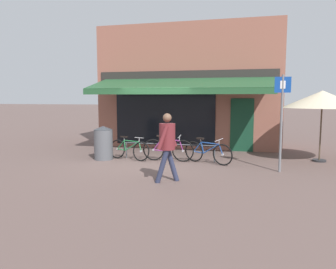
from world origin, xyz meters
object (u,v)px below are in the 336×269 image
at_px(bicycle_blue, 208,152).
at_px(pedestrian_adult, 167,141).
at_px(cafe_parasol, 322,99).
at_px(parking_sign, 282,114).
at_px(litter_bin, 103,143).
at_px(bicycle_purple, 168,150).
at_px(bicycle_green, 129,149).

relative_size(bicycle_blue, pedestrian_adult, 0.94).
bearing_deg(cafe_parasol, bicycle_blue, -160.01).
relative_size(pedestrian_adult, parking_sign, 0.64).
bearing_deg(parking_sign, bicycle_blue, 162.88).
bearing_deg(litter_bin, bicycle_blue, 2.69).
height_order(bicycle_purple, cafe_parasol, cafe_parasol).
relative_size(litter_bin, parking_sign, 0.42).
bearing_deg(bicycle_blue, cafe_parasol, 42.27).
bearing_deg(pedestrian_adult, litter_bin, -51.05).
distance_m(bicycle_blue, cafe_parasol, 4.17).
xyz_separation_m(bicycle_green, litter_bin, (-0.86, -0.18, 0.23)).
height_order(pedestrian_adult, parking_sign, parking_sign).
bearing_deg(pedestrian_adult, bicycle_blue, -116.89).
bearing_deg(litter_bin, cafe_parasol, 11.60).
xyz_separation_m(bicycle_green, bicycle_purple, (1.38, 0.05, 0.04)).
xyz_separation_m(bicycle_purple, litter_bin, (-2.24, -0.24, 0.19)).
distance_m(bicycle_blue, pedestrian_adult, 2.72).
distance_m(bicycle_purple, pedestrian_adult, 2.77).
distance_m(bicycle_blue, litter_bin, 3.59).
relative_size(pedestrian_adult, litter_bin, 1.51).
xyz_separation_m(bicycle_green, cafe_parasol, (6.30, 1.29, 1.71)).
height_order(parking_sign, cafe_parasol, parking_sign).
relative_size(bicycle_blue, parking_sign, 0.60).
bearing_deg(bicycle_purple, bicycle_green, -179.33).
bearing_deg(bicycle_purple, bicycle_blue, -4.48).
distance_m(bicycle_green, litter_bin, 0.91).
xyz_separation_m(bicycle_blue, pedestrian_adult, (-0.69, -2.54, 0.68)).
bearing_deg(parking_sign, bicycle_purple, 168.15).
xyz_separation_m(bicycle_blue, litter_bin, (-3.58, -0.17, 0.21)).
xyz_separation_m(pedestrian_adult, parking_sign, (2.86, 1.87, 0.62)).
relative_size(bicycle_purple, cafe_parasol, 0.70).
bearing_deg(bicycle_green, pedestrian_adult, -36.17).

